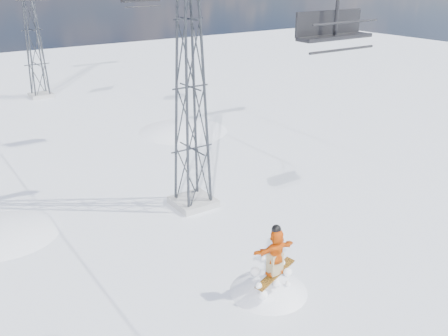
% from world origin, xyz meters
% --- Properties ---
extents(ground, '(120.00, 120.00, 0.00)m').
position_xyz_m(ground, '(0.00, 0.00, 0.00)').
color(ground, white).
rests_on(ground, ground).
extents(snow_terrain, '(39.00, 37.00, 22.00)m').
position_xyz_m(snow_terrain, '(-4.77, 21.24, -9.59)').
color(snow_terrain, white).
rests_on(snow_terrain, ground).
extents(lift_tower_near, '(5.20, 1.80, 11.43)m').
position_xyz_m(lift_tower_near, '(0.80, 8.00, 5.47)').
color(lift_tower_near, '#999999').
rests_on(lift_tower_near, ground).
extents(lift_tower_far, '(5.20, 1.80, 11.43)m').
position_xyz_m(lift_tower_far, '(0.80, 33.00, 5.47)').
color(lift_tower_far, '#999999').
rests_on(lift_tower_far, ground).
extents(snowboarder_jump, '(4.40, 4.40, 6.59)m').
position_xyz_m(snowboarder_jump, '(-0.51, 0.87, -1.64)').
color(snowboarder_jump, white).
rests_on(snowboarder_jump, ground).
extents(lift_chair_near, '(1.91, 0.55, 2.37)m').
position_xyz_m(lift_chair_near, '(-1.40, -2.00, 8.95)').
color(lift_chair_near, black).
rests_on(lift_chair_near, ground).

